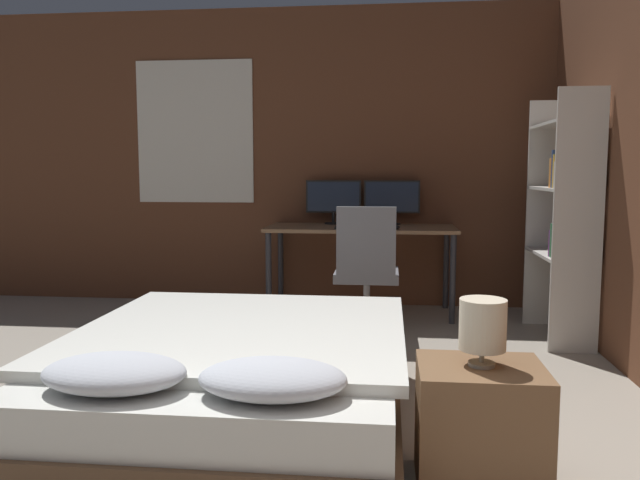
# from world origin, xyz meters

# --- Properties ---
(wall_back) EXTENTS (12.00, 0.08, 2.70)m
(wall_back) POSITION_xyz_m (-0.02, 4.11, 1.35)
(wall_back) COLOR brown
(wall_back) RESTS_ON ground_plane
(bed) EXTENTS (1.60, 1.91, 0.54)m
(bed) POSITION_xyz_m (-0.27, 1.23, 0.23)
(bed) COLOR brown
(bed) RESTS_ON ground_plane
(nightstand) EXTENTS (0.48, 0.41, 0.49)m
(nightstand) POSITION_xyz_m (0.81, 0.74, 0.24)
(nightstand) COLOR brown
(nightstand) RESTS_ON ground_plane
(bedside_lamp) EXTENTS (0.18, 0.18, 0.26)m
(bedside_lamp) POSITION_xyz_m (0.81, 0.74, 0.64)
(bedside_lamp) COLOR gray
(bedside_lamp) RESTS_ON nightstand
(desk) EXTENTS (1.61, 0.68, 0.76)m
(desk) POSITION_xyz_m (0.21, 3.70, 0.67)
(desk) COLOR #846042
(desk) RESTS_ON ground_plane
(monitor_left) EXTENTS (0.49, 0.16, 0.39)m
(monitor_left) POSITION_xyz_m (-0.05, 3.94, 0.98)
(monitor_left) COLOR black
(monitor_left) RESTS_ON desk
(monitor_right) EXTENTS (0.49, 0.16, 0.39)m
(monitor_right) POSITION_xyz_m (0.47, 3.94, 0.98)
(monitor_right) COLOR black
(monitor_right) RESTS_ON desk
(keyboard) EXTENTS (0.41, 0.13, 0.02)m
(keyboard) POSITION_xyz_m (0.21, 3.46, 0.77)
(keyboard) COLOR black
(keyboard) RESTS_ON desk
(computer_mouse) EXTENTS (0.07, 0.05, 0.04)m
(computer_mouse) POSITION_xyz_m (0.50, 3.46, 0.78)
(computer_mouse) COLOR black
(computer_mouse) RESTS_ON desk
(office_chair) EXTENTS (0.52, 0.52, 0.98)m
(office_chair) POSITION_xyz_m (0.29, 2.93, 0.40)
(office_chair) COLOR black
(office_chair) RESTS_ON ground_plane
(bookshelf) EXTENTS (0.33, 0.84, 1.78)m
(bookshelf) POSITION_xyz_m (1.70, 2.98, 0.99)
(bookshelf) COLOR beige
(bookshelf) RESTS_ON ground_plane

